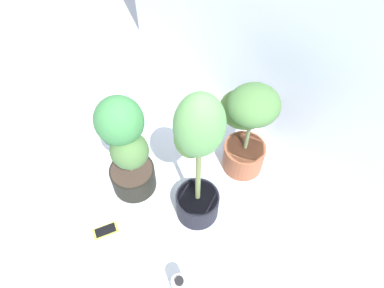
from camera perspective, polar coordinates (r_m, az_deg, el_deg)
name	(u,v)px	position (r m, az deg, el deg)	size (l,w,h in m)	color
ground_plane	(181,216)	(2.11, -1.80, -11.54)	(8.00, 8.00, 0.00)	silver
mylar_back_wall	(321,6)	(1.81, 20.13, 20.19)	(3.20, 0.01, 2.00)	silver
potted_plant_center	(197,159)	(1.67, 0.81, -2.43)	(0.32, 0.26, 0.96)	black
potted_plant_back_center	(247,125)	(2.02, 8.90, 3.10)	(0.41, 0.40, 0.65)	#985437
potted_plant_front_left	(125,145)	(1.90, -10.73, -0.11)	(0.38, 0.31, 0.74)	black
cell_phone	(106,231)	(2.12, -13.78, -13.41)	(0.11, 0.16, 0.01)	#C9CF45
nutrient_bottle	(180,287)	(1.87, -1.98, -22.04)	(0.08, 0.08, 0.20)	silver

